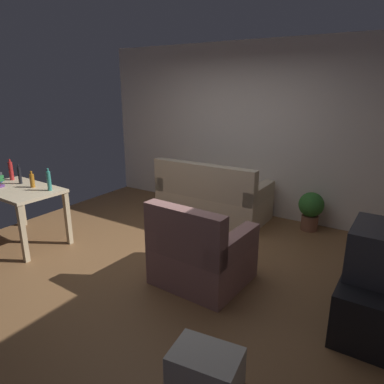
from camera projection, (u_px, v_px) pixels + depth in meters
name	position (u px, v px, depth m)	size (l,w,h in m)	color
ground_plane	(163.00, 260.00, 4.32)	(5.20, 4.40, 0.02)	brown
wall_rear	(243.00, 130.00, 5.69)	(5.20, 0.10, 2.70)	silver
couch	(212.00, 198.00, 5.62)	(1.72, 0.84, 0.92)	beige
tv_stand	(368.00, 297.00, 3.13)	(0.44, 1.10, 0.48)	black
tv	(376.00, 251.00, 2.99)	(0.41, 0.60, 0.44)	#2D2D33
desk	(19.00, 196.00, 4.62)	(1.23, 0.75, 0.76)	#C6B28E
potted_plant	(311.00, 208.00, 5.10)	(0.36, 0.36, 0.57)	brown
armchair	(200.00, 255.00, 3.74)	(0.94, 0.88, 0.92)	#996B66
storage_box	(205.00, 371.00, 2.44)	(0.48, 0.34, 0.30)	#A8A399
bottle_red	(11.00, 171.00, 4.94)	(0.06, 0.06, 0.30)	#AD2323
bottle_dark	(20.00, 175.00, 4.75)	(0.04, 0.04, 0.27)	black
bottle_amber	(32.00, 180.00, 4.59)	(0.06, 0.06, 0.22)	#9E6019
bottle_tall	(49.00, 181.00, 4.44)	(0.05, 0.05, 0.29)	teal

